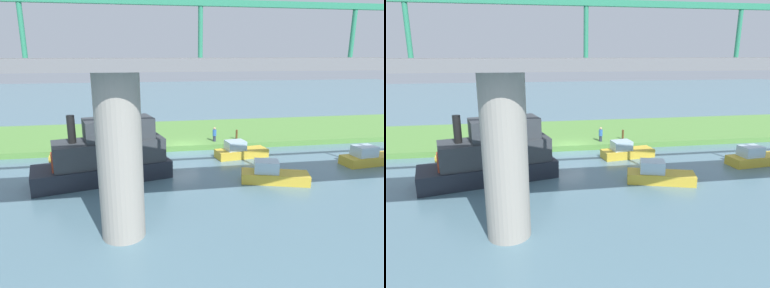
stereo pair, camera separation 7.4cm
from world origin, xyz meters
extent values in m
plane|color=slate|center=(0.00, 0.00, 0.00)|extent=(160.00, 160.00, 0.00)
cube|color=#5B9342|center=(0.00, -6.00, 0.25)|extent=(80.00, 12.00, 0.50)
cylinder|color=#9E998E|center=(5.19, 14.30, 4.00)|extent=(2.10, 2.10, 8.00)
cube|color=slate|center=(5.19, 14.30, 8.25)|extent=(58.43, 4.00, 0.50)
cube|color=#2D8C66|center=(5.19, 12.30, 11.10)|extent=(58.43, 0.30, 0.30)
cylinder|color=#2D8C66|center=(-7.33, 12.30, 9.80)|extent=(0.24, 0.24, 2.60)
cylinder|color=#2D8C66|center=(1.02, 12.30, 9.80)|extent=(0.24, 0.24, 2.60)
cylinder|color=#2D8C66|center=(9.36, 12.30, 9.80)|extent=(0.24, 0.24, 2.60)
cylinder|color=#2D334C|center=(-3.03, -1.18, 0.78)|extent=(0.29, 0.29, 0.55)
cylinder|color=blue|center=(-3.03, -1.18, 1.35)|extent=(0.48, 0.48, 0.60)
sphere|color=tan|center=(-3.03, -1.18, 1.77)|extent=(0.24, 0.24, 0.24)
cylinder|color=brown|center=(-5.37, -1.62, 0.97)|extent=(0.20, 0.20, 0.95)
cube|color=#1E232D|center=(6.81, 6.31, 0.62)|extent=(9.83, 5.25, 1.25)
cube|color=#33383D|center=(6.31, 6.19, 2.08)|extent=(7.94, 4.50, 1.66)
cube|color=#33383D|center=(5.60, 6.02, 3.64)|extent=(5.11, 3.41, 1.45)
cylinder|color=black|center=(8.63, 6.76, 3.85)|extent=(0.52, 0.52, 1.87)
cube|color=#D84C2D|center=(9.24, 6.90, 1.71)|extent=(2.06, 2.21, 0.94)
cube|color=gold|center=(-4.54, 2.63, 0.35)|extent=(4.66, 2.22, 0.70)
cube|color=silver|center=(-3.95, 2.71, 1.10)|extent=(1.78, 1.49, 0.80)
cube|color=gold|center=(-14.24, 6.21, 0.36)|extent=(4.83, 2.15, 0.73)
cube|color=silver|center=(-13.62, 6.28, 1.14)|extent=(1.82, 1.50, 0.83)
cube|color=gold|center=(9.17, 1.50, 0.36)|extent=(4.73, 2.16, 0.71)
cube|color=silver|center=(9.78, 1.58, 1.12)|extent=(1.79, 1.49, 0.81)
cube|color=gold|center=(-5.01, 8.75, 0.36)|extent=(4.87, 2.91, 0.71)
cube|color=silver|center=(-4.43, 8.57, 1.12)|extent=(1.97, 1.74, 0.82)
camera|label=1|loc=(4.39, 29.75, 8.70)|focal=31.77mm
camera|label=2|loc=(4.32, 29.77, 8.70)|focal=31.77mm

